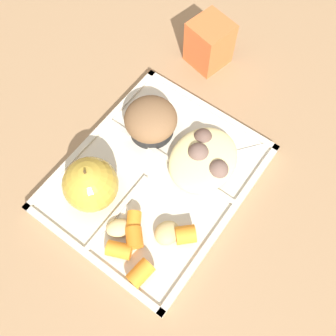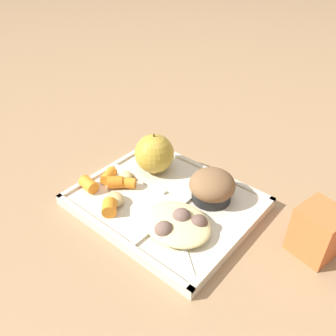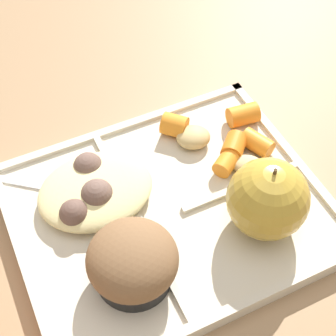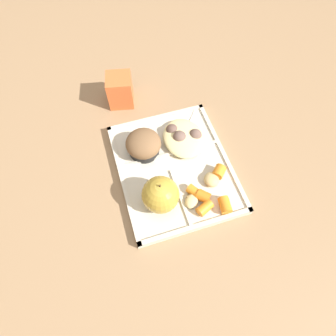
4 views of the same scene
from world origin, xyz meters
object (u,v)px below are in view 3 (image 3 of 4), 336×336
(lunch_tray, at_px, (169,211))
(green_apple, at_px, (268,199))
(bran_muffin, at_px, (133,262))
(plastic_fork, at_px, (66,191))

(lunch_tray, distance_m, green_apple, 0.11)
(bran_muffin, height_order, plastic_fork, bran_muffin)
(lunch_tray, height_order, green_apple, green_apple)
(lunch_tray, bearing_deg, bran_muffin, 41.48)
(green_apple, xyz_separation_m, bran_muffin, (0.15, 0.00, -0.01))
(plastic_fork, bearing_deg, bran_muffin, 102.73)
(lunch_tray, relative_size, bran_muffin, 3.78)
(lunch_tray, xyz_separation_m, bran_muffin, (0.07, 0.06, 0.04))
(lunch_tray, bearing_deg, green_apple, 144.06)
(plastic_fork, bearing_deg, lunch_tray, 144.36)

